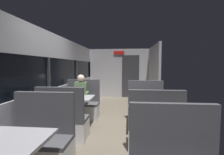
{
  "coord_description": "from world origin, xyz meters",
  "views": [
    {
      "loc": [
        0.39,
        -3.62,
        1.51
      ],
      "look_at": [
        -0.15,
        2.15,
        1.09
      ],
      "focal_mm": 26.15,
      "sensor_mm": 36.0,
      "label": 1
    }
  ],
  "objects_px": {
    "dining_table_rear_aisle": "(150,105)",
    "seated_passenger": "(82,100)",
    "bench_near_window_facing_entry": "(40,145)",
    "dining_table_mid_window": "(74,101)",
    "bench_rear_aisle_facing_end": "(155,131)",
    "bench_rear_aisle_facing_entry": "(146,110)",
    "bench_mid_window_facing_end": "(64,124)",
    "coffee_cup_secondary": "(160,99)",
    "bench_mid_window_facing_entry": "(82,106)",
    "dining_table_near_window": "(3,149)"
  },
  "relations": [
    {
      "from": "bench_mid_window_facing_entry",
      "to": "seated_passenger",
      "type": "height_order",
      "value": "seated_passenger"
    },
    {
      "from": "bench_mid_window_facing_end",
      "to": "seated_passenger",
      "type": "xyz_separation_m",
      "value": [
        0.0,
        1.33,
        0.21
      ]
    },
    {
      "from": "bench_rear_aisle_facing_end",
      "to": "seated_passenger",
      "type": "bearing_deg",
      "value": 139.54
    },
    {
      "from": "bench_near_window_facing_entry",
      "to": "bench_rear_aisle_facing_end",
      "type": "relative_size",
      "value": 1.0
    },
    {
      "from": "seated_passenger",
      "to": "bench_mid_window_facing_entry",
      "type": "bearing_deg",
      "value": 90.0
    },
    {
      "from": "dining_table_near_window",
      "to": "dining_table_mid_window",
      "type": "relative_size",
      "value": 1.0
    },
    {
      "from": "dining_table_mid_window",
      "to": "bench_rear_aisle_facing_end",
      "type": "xyz_separation_m",
      "value": [
        1.79,
        -0.9,
        -0.31
      ]
    },
    {
      "from": "dining_table_near_window",
      "to": "bench_rear_aisle_facing_end",
      "type": "relative_size",
      "value": 0.82
    },
    {
      "from": "dining_table_near_window",
      "to": "bench_mid_window_facing_end",
      "type": "distance_m",
      "value": 1.64
    },
    {
      "from": "dining_table_mid_window",
      "to": "bench_rear_aisle_facing_entry",
      "type": "distance_m",
      "value": 1.88
    },
    {
      "from": "dining_table_rear_aisle",
      "to": "seated_passenger",
      "type": "bearing_deg",
      "value": 155.2
    },
    {
      "from": "dining_table_mid_window",
      "to": "seated_passenger",
      "type": "relative_size",
      "value": 0.71
    },
    {
      "from": "seated_passenger",
      "to": "coffee_cup_secondary",
      "type": "relative_size",
      "value": 14.0
    },
    {
      "from": "dining_table_mid_window",
      "to": "seated_passenger",
      "type": "distance_m",
      "value": 0.64
    },
    {
      "from": "dining_table_near_window",
      "to": "bench_near_window_facing_entry",
      "type": "bearing_deg",
      "value": 90.0
    },
    {
      "from": "dining_table_rear_aisle",
      "to": "bench_mid_window_facing_end",
      "type": "bearing_deg",
      "value": -164.41
    },
    {
      "from": "bench_near_window_facing_entry",
      "to": "dining_table_rear_aisle",
      "type": "xyz_separation_m",
      "value": [
        1.79,
        1.41,
        0.31
      ]
    },
    {
      "from": "bench_near_window_facing_entry",
      "to": "seated_passenger",
      "type": "relative_size",
      "value": 0.87
    },
    {
      "from": "dining_table_near_window",
      "to": "bench_mid_window_facing_entry",
      "type": "distance_m",
      "value": 3.02
    },
    {
      "from": "dining_table_near_window",
      "to": "bench_mid_window_facing_end",
      "type": "relative_size",
      "value": 0.82
    },
    {
      "from": "seated_passenger",
      "to": "bench_mid_window_facing_end",
      "type": "bearing_deg",
      "value": -90.0
    },
    {
      "from": "bench_rear_aisle_facing_entry",
      "to": "bench_rear_aisle_facing_end",
      "type": "bearing_deg",
      "value": -90.0
    },
    {
      "from": "bench_mid_window_facing_entry",
      "to": "bench_rear_aisle_facing_end",
      "type": "relative_size",
      "value": 1.0
    },
    {
      "from": "dining_table_near_window",
      "to": "bench_mid_window_facing_entry",
      "type": "xyz_separation_m",
      "value": [
        0.0,
        3.01,
        -0.31
      ]
    },
    {
      "from": "dining_table_mid_window",
      "to": "bench_mid_window_facing_end",
      "type": "xyz_separation_m",
      "value": [
        0.0,
        -0.7,
        -0.31
      ]
    },
    {
      "from": "bench_rear_aisle_facing_end",
      "to": "seated_passenger",
      "type": "height_order",
      "value": "seated_passenger"
    },
    {
      "from": "bench_mid_window_facing_entry",
      "to": "bench_rear_aisle_facing_entry",
      "type": "height_order",
      "value": "same"
    },
    {
      "from": "bench_rear_aisle_facing_end",
      "to": "seated_passenger",
      "type": "xyz_separation_m",
      "value": [
        -1.79,
        1.53,
        0.21
      ]
    },
    {
      "from": "bench_near_window_facing_entry",
      "to": "bench_mid_window_facing_entry",
      "type": "distance_m",
      "value": 2.31
    },
    {
      "from": "bench_rear_aisle_facing_end",
      "to": "seated_passenger",
      "type": "relative_size",
      "value": 0.87
    },
    {
      "from": "bench_mid_window_facing_entry",
      "to": "bench_rear_aisle_facing_entry",
      "type": "relative_size",
      "value": 1.0
    },
    {
      "from": "bench_near_window_facing_entry",
      "to": "dining_table_near_window",
      "type": "bearing_deg",
      "value": -90.0
    },
    {
      "from": "bench_rear_aisle_facing_end",
      "to": "bench_rear_aisle_facing_entry",
      "type": "bearing_deg",
      "value": 90.0
    },
    {
      "from": "dining_table_mid_window",
      "to": "seated_passenger",
      "type": "height_order",
      "value": "seated_passenger"
    },
    {
      "from": "dining_table_mid_window",
      "to": "bench_mid_window_facing_end",
      "type": "relative_size",
      "value": 0.82
    },
    {
      "from": "bench_mid_window_facing_end",
      "to": "bench_rear_aisle_facing_end",
      "type": "xyz_separation_m",
      "value": [
        1.79,
        -0.2,
        0.0
      ]
    },
    {
      "from": "dining_table_near_window",
      "to": "bench_rear_aisle_facing_end",
      "type": "xyz_separation_m",
      "value": [
        1.79,
        1.41,
        -0.31
      ]
    },
    {
      "from": "dining_table_mid_window",
      "to": "bench_mid_window_facing_entry",
      "type": "height_order",
      "value": "bench_mid_window_facing_entry"
    },
    {
      "from": "bench_rear_aisle_facing_entry",
      "to": "coffee_cup_secondary",
      "type": "height_order",
      "value": "bench_rear_aisle_facing_entry"
    },
    {
      "from": "dining_table_near_window",
      "to": "coffee_cup_secondary",
      "type": "relative_size",
      "value": 10.0
    },
    {
      "from": "bench_rear_aisle_facing_end",
      "to": "bench_rear_aisle_facing_entry",
      "type": "relative_size",
      "value": 1.0
    },
    {
      "from": "dining_table_mid_window",
      "to": "bench_rear_aisle_facing_end",
      "type": "distance_m",
      "value": 2.03
    },
    {
      "from": "bench_mid_window_facing_end",
      "to": "bench_rear_aisle_facing_entry",
      "type": "distance_m",
      "value": 2.15
    },
    {
      "from": "bench_mid_window_facing_end",
      "to": "coffee_cup_secondary",
      "type": "height_order",
      "value": "bench_mid_window_facing_end"
    },
    {
      "from": "bench_rear_aisle_facing_end",
      "to": "dining_table_near_window",
      "type": "bearing_deg",
      "value": -141.78
    },
    {
      "from": "dining_table_near_window",
      "to": "bench_rear_aisle_facing_entry",
      "type": "relative_size",
      "value": 0.82
    },
    {
      "from": "dining_table_mid_window",
      "to": "bench_rear_aisle_facing_entry",
      "type": "height_order",
      "value": "bench_rear_aisle_facing_entry"
    },
    {
      "from": "dining_table_near_window",
      "to": "coffee_cup_secondary",
      "type": "height_order",
      "value": "coffee_cup_secondary"
    },
    {
      "from": "dining_table_mid_window",
      "to": "bench_rear_aisle_facing_end",
      "type": "bearing_deg",
      "value": -26.68
    },
    {
      "from": "bench_near_window_facing_entry",
      "to": "dining_table_rear_aisle",
      "type": "bearing_deg",
      "value": 38.22
    }
  ]
}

